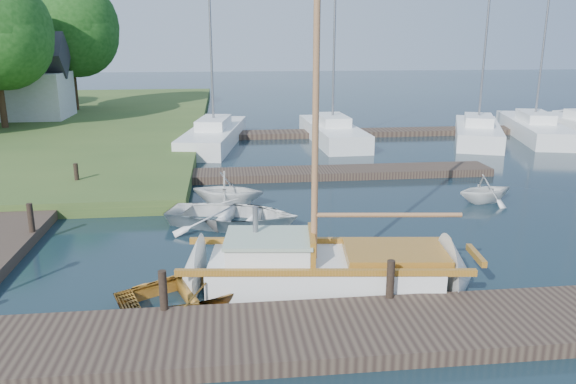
{
  "coord_description": "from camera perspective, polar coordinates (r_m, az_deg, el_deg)",
  "views": [
    {
      "loc": [
        -1.75,
        -15.11,
        5.39
      ],
      "look_at": [
        0.0,
        0.0,
        1.2
      ],
      "focal_mm": 35.0,
      "sensor_mm": 36.0,
      "label": 1
    }
  ],
  "objects": [
    {
      "name": "tender_a",
      "position": [
        16.7,
        -5.65,
        -2.04
      ],
      "size": [
        4.6,
        3.87,
        0.81
      ],
      "primitive_type": "imported",
      "rotation": [
        0.0,
        0.0,
        1.26
      ],
      "color": "white",
      "rests_on": "ground"
    },
    {
      "name": "tender_b",
      "position": [
        18.58,
        -6.14,
        0.47
      ],
      "size": [
        2.9,
        2.68,
        1.26
      ],
      "primitive_type": "imported",
      "rotation": [
        0.0,
        0.0,
        1.27
      ],
      "color": "white",
      "rests_on": "ground"
    },
    {
      "name": "marina_boat_5",
      "position": [
        34.53,
        23.71,
        6.08
      ],
      "size": [
        4.42,
        9.37,
        11.34
      ],
      "rotation": [
        0.0,
        0.0,
        1.32
      ],
      "color": "white",
      "rests_on": "ground"
    },
    {
      "name": "near_dock",
      "position": [
        10.66,
        3.82,
        -14.09
      ],
      "size": [
        18.0,
        2.2,
        0.3
      ],
      "primitive_type": "cube",
      "color": "#33251F",
      "rests_on": "ground"
    },
    {
      "name": "sailboat",
      "position": [
        12.68,
        4.29,
        -8.1
      ],
      "size": [
        7.33,
        2.76,
        9.83
      ],
      "rotation": [
        0.0,
        0.0,
        -0.11
      ],
      "color": "white",
      "rests_on": "ground"
    },
    {
      "name": "mooring_post_4",
      "position": [
        16.67,
        -24.67,
        -2.39
      ],
      "size": [
        0.16,
        0.16,
        0.8
      ],
      "primitive_type": "cylinder",
      "color": "black",
      "rests_on": "left_dock"
    },
    {
      "name": "tender_d",
      "position": [
        20.07,
        19.46,
        0.49
      ],
      "size": [
        2.35,
        2.15,
        1.06
      ],
      "primitive_type": "imported",
      "rotation": [
        0.0,
        0.0,
        1.8
      ],
      "color": "white",
      "rests_on": "ground"
    },
    {
      "name": "marina_boat_4",
      "position": [
        31.97,
        18.7,
        5.92
      ],
      "size": [
        4.88,
        7.79,
        10.55
      ],
      "rotation": [
        0.0,
        0.0,
        1.18
      ],
      "color": "white",
      "rests_on": "ground"
    },
    {
      "name": "tree_7",
      "position": [
        42.43,
        -21.39,
        15.49
      ],
      "size": [
        6.83,
        6.83,
        9.38
      ],
      "color": "#332114",
      "rests_on": "shore"
    },
    {
      "name": "left_dock",
      "position": [
        18.96,
        -25.57,
        -2.2
      ],
      "size": [
        2.2,
        18.0,
        0.3
      ],
      "primitive_type": "cube",
      "color": "#33251F",
      "rests_on": "ground"
    },
    {
      "name": "mooring_post_5",
      "position": [
        21.31,
        -20.7,
        1.68
      ],
      "size": [
        0.16,
        0.16,
        0.8
      ],
      "primitive_type": "cylinder",
      "color": "black",
      "rests_on": "left_dock"
    },
    {
      "name": "mooring_post_1",
      "position": [
        11.22,
        -12.57,
        -9.71
      ],
      "size": [
        0.16,
        0.16,
        0.8
      ],
      "primitive_type": "cylinder",
      "color": "black",
      "rests_on": "near_dock"
    },
    {
      "name": "ground",
      "position": [
        16.14,
        -0.0,
        -4.11
      ],
      "size": [
        160.0,
        160.0,
        0.0
      ],
      "primitive_type": "plane",
      "color": "black",
      "rests_on": "ground"
    },
    {
      "name": "marina_boat_0",
      "position": [
        29.54,
        -7.52,
        5.88
      ],
      "size": [
        3.65,
        9.07,
        11.6
      ],
      "rotation": [
        0.0,
        0.0,
        1.4
      ],
      "color": "white",
      "rests_on": "ground"
    },
    {
      "name": "far_dock",
      "position": [
        22.55,
        3.15,
        1.94
      ],
      "size": [
        14.0,
        1.6,
        0.3
      ],
      "primitive_type": "cube",
      "color": "#33251F",
      "rests_on": "ground"
    },
    {
      "name": "pontoon",
      "position": [
        33.67,
        13.99,
        5.99
      ],
      "size": [
        30.0,
        1.6,
        0.3
      ],
      "primitive_type": "cube",
      "color": "#33251F",
      "rests_on": "ground"
    },
    {
      "name": "house_c",
      "position": [
        39.18,
        -25.19,
        9.86
      ],
      "size": [
        5.25,
        4.0,
        5.28
      ],
      "color": "beige",
      "rests_on": "shore"
    },
    {
      "name": "marina_boat_2",
      "position": [
        30.42,
        4.53,
        6.24
      ],
      "size": [
        2.49,
        8.21,
        10.94
      ],
      "rotation": [
        0.0,
        0.0,
        1.61
      ],
      "color": "white",
      "rests_on": "ground"
    },
    {
      "name": "dinghy",
      "position": [
        12.16,
        -9.2,
        -9.35
      ],
      "size": [
        3.91,
        3.35,
        0.68
      ],
      "primitive_type": "imported",
      "rotation": [
        0.0,
        0.0,
        1.92
      ],
      "color": "brown",
      "rests_on": "ground"
    },
    {
      "name": "mooring_post_2",
      "position": [
        11.61,
        10.36,
        -8.69
      ],
      "size": [
        0.16,
        0.16,
        0.8
      ],
      "primitive_type": "cylinder",
      "color": "black",
      "rests_on": "near_dock"
    }
  ]
}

